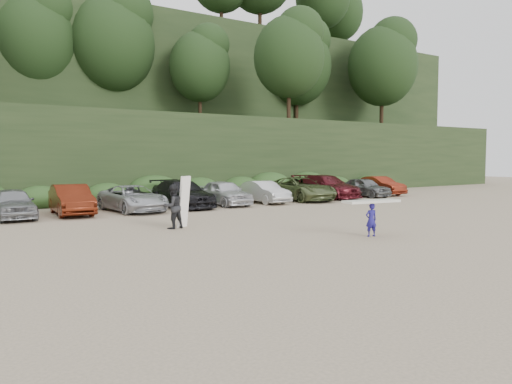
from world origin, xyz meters
TOP-DOWN VIEW (x-y plane):
  - ground at (0.00, 0.00)m, footprint 120.00×120.00m
  - hillside_backdrop at (-0.26, 35.93)m, footprint 90.00×41.50m
  - parked_cars at (-0.49, 9.90)m, footprint 39.09×6.27m
  - child_surfer at (2.38, -3.53)m, footprint 2.32×0.93m
  - adult_surfer at (-2.83, 2.42)m, footprint 1.39×0.83m

SIDE VIEW (x-z plane):
  - ground at x=0.00m, z-range 0.00..0.00m
  - parked_cars at x=-0.49m, z-range -0.06..1.58m
  - child_surfer at x=2.38m, z-range 0.24..1.60m
  - adult_surfer at x=-2.83m, z-range -0.15..2.00m
  - hillside_backdrop at x=-0.26m, z-range -2.78..25.22m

